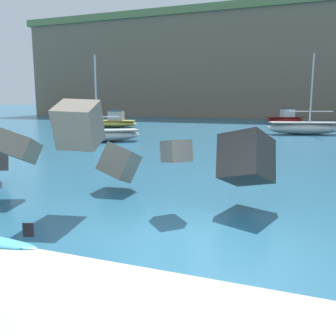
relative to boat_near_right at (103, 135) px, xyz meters
name	(u,v)px	position (x,y,z in m)	size (l,w,h in m)	color
ground_plane	(193,243)	(11.50, -15.73, -0.47)	(400.00, 400.00, 0.00)	#235B7A
breakwater_jetty	(296,174)	(13.32, -14.36, 0.82)	(32.24, 6.08, 2.86)	#605B56
boat_near_right	(103,135)	(0.00, 0.00, 0.00)	(5.06, 4.70, 5.82)	beige
boat_mid_right	(113,122)	(-6.44, 12.87, 0.09)	(5.49, 2.97, 1.79)	#EAC64C
boat_far_left	(304,128)	(12.82, 11.00, 0.11)	(6.32, 3.42, 6.60)	beige
boat_far_centre	(285,119)	(10.19, 26.71, 0.12)	(5.12, 4.19, 1.87)	maroon
headland_bluff	(242,69)	(-0.11, 52.37, 8.41)	(75.86, 31.12, 17.71)	#756651
station_building_west	(254,7)	(1.84, 52.07, 19.56)	(6.64, 8.20, 4.60)	silver
station_building_central	(274,8)	(4.75, 58.71, 20.57)	(6.76, 6.91, 6.61)	#B2ADA3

